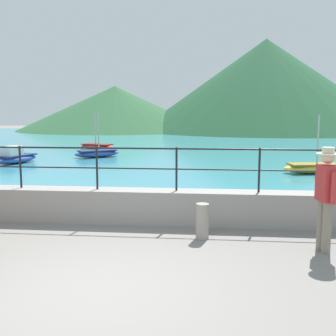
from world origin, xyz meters
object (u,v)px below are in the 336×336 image
(bollard, at_px, (202,221))
(boat_5, at_px, (97,153))
(person_walking, at_px, (326,194))
(boat_3, at_px, (15,157))
(boat_2, at_px, (314,168))
(boat_1, at_px, (97,146))

(bollard, height_order, boat_5, boat_5)
(person_walking, bearing_deg, boat_3, 135.66)
(boat_2, distance_m, boat_3, 12.52)
(boat_5, bearing_deg, boat_2, -24.81)
(boat_1, xyz_separation_m, boat_2, (10.51, -8.17, -0.00))
(bollard, height_order, boat_1, boat_1)
(person_walking, relative_size, boat_2, 0.72)
(boat_2, xyz_separation_m, boat_5, (-9.45, 4.37, 0.00))
(boat_5, bearing_deg, person_walking, -59.84)
(person_walking, distance_m, boat_5, 14.86)
(person_walking, distance_m, bollard, 2.18)
(boat_1, distance_m, boat_3, 6.73)
(person_walking, relative_size, bollard, 2.66)
(bollard, xyz_separation_m, boat_5, (-5.43, 12.35, -0.06))
(boat_1, relative_size, boat_5, 1.03)
(bollard, distance_m, boat_3, 12.82)
(boat_1, bearing_deg, boat_3, -106.33)
(boat_1, height_order, boat_5, boat_5)
(boat_2, bearing_deg, bollard, -116.70)
(boat_3, xyz_separation_m, boat_5, (2.96, 2.66, -0.06))
(person_walking, distance_m, boat_3, 14.57)
(boat_1, height_order, boat_3, boat_1)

